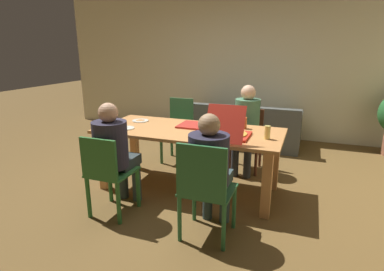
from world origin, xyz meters
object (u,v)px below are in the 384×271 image
object	(u,v)px
chair_0	(108,173)
person_0	(114,148)
dining_table	(189,139)
plate_1	(126,128)
person_1	(210,164)
couch	(242,129)
chair_1	(205,187)
person_2	(246,122)
pizza_box_1	(194,125)
plate_0	(140,120)
drinking_glass_1	(244,123)
chair_2	(247,136)
drinking_glass_0	(267,132)
chair_3	(179,128)
pizza_box_0	(230,133)

from	to	relation	value
chair_0	person_0	world-z (taller)	person_0
dining_table	plate_1	xyz separation A→B (m)	(-0.72, -0.23, 0.12)
person_1	couch	world-z (taller)	person_1
chair_1	person_2	bearing A→B (deg)	90.00
plate_1	pizza_box_1	bearing A→B (deg)	29.00
person_1	plate_1	distance (m)	1.37
plate_0	drinking_glass_1	distance (m)	1.34
plate_1	couch	world-z (taller)	plate_1
dining_table	chair_2	world-z (taller)	chair_2
person_0	pizza_box_1	xyz separation A→B (m)	(0.54, 0.93, 0.08)
person_0	chair_2	distance (m)	2.01
pizza_box_1	couch	bearing A→B (deg)	83.40
drinking_glass_0	couch	xyz separation A→B (m)	(-0.69, 2.12, -0.55)
plate_1	drinking_glass_0	bearing A→B (deg)	5.33
plate_1	drinking_glass_0	world-z (taller)	drinking_glass_0
pizza_box_1	drinking_glass_1	xyz separation A→B (m)	(0.58, 0.10, 0.06)
plate_0	drinking_glass_0	distance (m)	1.68
chair_0	person_1	bearing A→B (deg)	4.34
person_2	couch	bearing A→B (deg)	103.59
plate_1	chair_3	bearing A→B (deg)	80.84
chair_3	pizza_box_1	distance (m)	0.97
chair_0	plate_1	bearing A→B (deg)	105.78
chair_0	person_2	distance (m)	2.02
person_0	person_2	xyz separation A→B (m)	(1.05, 1.57, 0.02)
person_0	pizza_box_1	size ratio (longest dim) A/B	3.22
chair_0	chair_2	bearing A→B (deg)	60.32
person_1	plate_0	distance (m)	1.61
person_0	chair_1	world-z (taller)	person_0
chair_0	pizza_box_1	xyz separation A→B (m)	(0.54, 1.07, 0.29)
plate_0	chair_3	bearing A→B (deg)	74.11
dining_table	person_1	world-z (taller)	person_1
chair_2	plate_0	xyz separation A→B (m)	(-1.27, -0.78, 0.29)
dining_table	plate_0	size ratio (longest dim) A/B	10.25
couch	chair_1	bearing A→B (deg)	-84.36
person_2	pizza_box_1	size ratio (longest dim) A/B	3.30
plate_0	couch	bearing A→B (deg)	62.66
person_1	couch	distance (m)	2.90
dining_table	pizza_box_1	distance (m)	0.21
dining_table	chair_3	size ratio (longest dim) A/B	2.31
plate_0	plate_1	xyz separation A→B (m)	(0.03, -0.40, -0.00)
pizza_box_1	drinking_glass_0	size ratio (longest dim) A/B	2.54
chair_1	plate_1	size ratio (longest dim) A/B	4.60
chair_2	couch	bearing A→B (deg)	105.12
dining_table	person_0	world-z (taller)	person_0
chair_0	person_1	distance (m)	1.07
person_1	chair_0	bearing A→B (deg)	-175.66
person_1	pizza_box_0	distance (m)	0.66
pizza_box_1	drinking_glass_1	world-z (taller)	drinking_glass_1
pizza_box_1	person_1	bearing A→B (deg)	-62.47
chair_2	person_2	distance (m)	0.27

